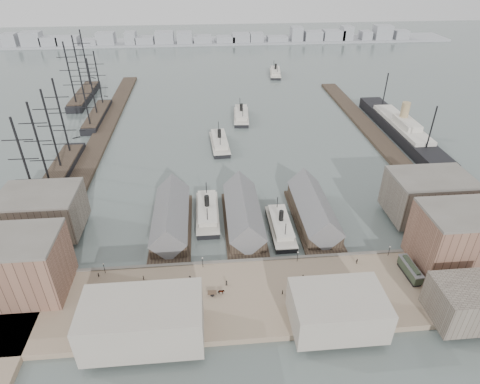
{
  "coord_description": "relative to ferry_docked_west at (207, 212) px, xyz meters",
  "views": [
    {
      "loc": [
        -11.86,
        -101.93,
        88.36
      ],
      "look_at": [
        0.0,
        30.0,
        6.0
      ],
      "focal_mm": 30.0,
      "sensor_mm": 36.0,
      "label": 1
    }
  ],
  "objects": [
    {
      "name": "street_bldg_west",
      "position": [
        -17.0,
        -54.88,
        5.67
      ],
      "size": [
        30.0,
        16.0,
        12.0
      ],
      "primitive_type": "cube",
      "color": "gray",
      "rests_on": "quay"
    },
    {
      "name": "lamp_post_far_e",
      "position": [
        58.0,
        -29.88,
        2.38
      ],
      "size": [
        0.44,
        0.44,
        3.92
      ],
      "color": "black",
      "rests_on": "quay"
    },
    {
      "name": "horse_cart_right",
      "position": [
        33.16,
        -43.16,
        0.44
      ],
      "size": [
        4.76,
        2.76,
        1.47
      ],
      "rotation": [
        0.0,
        0.0,
        1.87
      ],
      "color": "black",
      "rests_on": "quay"
    },
    {
      "name": "street_bldg_center",
      "position": [
        33.0,
        -54.88,
        4.67
      ],
      "size": [
        24.0,
        16.0,
        10.0
      ],
      "primitive_type": "cube",
      "color": "gray",
      "rests_on": "quay"
    },
    {
      "name": "warehouse_east_back",
      "position": [
        81.0,
        -7.88,
        7.17
      ],
      "size": [
        28.0,
        20.0,
        15.0
      ],
      "primitive_type": "cube",
      "color": "#60564C",
      "rests_on": "east_land"
    },
    {
      "name": "pedestrian_7",
      "position": [
        46.46,
        -50.31,
        0.57
      ],
      "size": [
        1.21,
        1.33,
        1.8
      ],
      "primitive_type": "imported",
      "rotation": [
        0.0,
        0.0,
        4.1
      ],
      "color": "black",
      "rests_on": "quay"
    },
    {
      "name": "horse_cart_center",
      "position": [
        2.39,
        -41.79,
        0.5
      ],
      "size": [
        4.92,
        1.59,
        1.66
      ],
      "rotation": [
        0.0,
        0.0,
        1.54
      ],
      "color": "black",
      "rests_on": "quay"
    },
    {
      "name": "lamp_post_near_e",
      "position": [
        28.0,
        -29.88,
        2.38
      ],
      "size": [
        0.44,
        0.44,
        3.92
      ],
      "color": "black",
      "rests_on": "quay"
    },
    {
      "name": "ferry_docked_east",
      "position": [
        26.0,
        -10.98,
        -0.19
      ],
      "size": [
        7.67,
        25.56,
        9.13
      ],
      "color": "black",
      "rests_on": "ground"
    },
    {
      "name": "pedestrian_5",
      "position": [
        20.77,
        -43.5,
        0.47
      ],
      "size": [
        0.71,
        0.72,
        1.61
      ],
      "primitive_type": "imported",
      "rotation": [
        0.0,
        0.0,
        3.96
      ],
      "color": "black",
      "rests_on": "quay"
    },
    {
      "name": "pedestrian_3",
      "position": [
        -7.73,
        -47.82,
        0.56
      ],
      "size": [
        1.12,
        0.7,
        1.78
      ],
      "primitive_type": "imported",
      "rotation": [
        0.0,
        0.0,
        3.42
      ],
      "color": "black",
      "rests_on": "quay"
    },
    {
      "name": "sailing_ship_far",
      "position": [
        -78.83,
        143.21,
        0.59
      ],
      "size": [
        9.85,
        54.72,
        40.49
      ],
      "color": "black",
      "rests_on": "ground"
    },
    {
      "name": "ferry_shed_center",
      "position": [
        13.0,
        -6.0,
        2.31
      ],
      "size": [
        14.0,
        42.0,
        12.6
      ],
      "color": "#2D231C",
      "rests_on": "ground"
    },
    {
      "name": "pedestrian_9",
      "position": [
        70.57,
        -42.07,
        0.48
      ],
      "size": [
        0.71,
        0.9,
        1.61
      ],
      "primitive_type": "imported",
      "rotation": [
        0.0,
        0.0,
        4.99
      ],
      "color": "black",
      "rests_on": "quay"
    },
    {
      "name": "ferry_open_far",
      "position": [
        57.03,
        187.17,
        -0.08
      ],
      "size": [
        11.52,
        27.72,
        9.6
      ],
      "rotation": [
        0.0,
        0.0,
        -0.13
      ],
      "color": "black",
      "rests_on": "ground"
    },
    {
      "name": "ground",
      "position": [
        13.0,
        -22.88,
        -2.33
      ],
      "size": [
        900.0,
        900.0,
        0.0
      ],
      "primitive_type": "plane",
      "color": "#495552",
      "rests_on": "ground"
    },
    {
      "name": "east_wharf",
      "position": [
        91.0,
        67.12,
        -1.53
      ],
      "size": [
        10.0,
        180.0,
        1.6
      ],
      "primitive_type": "cube",
      "color": "#2D231C",
      "rests_on": "ground"
    },
    {
      "name": "horse_cart_left",
      "position": [
        -19.51,
        -39.2,
        0.43
      ],
      "size": [
        4.72,
        2.89,
        1.43
      ],
      "rotation": [
        0.0,
        0.0,
        1.2
      ],
      "color": "black",
      "rests_on": "quay"
    },
    {
      "name": "ferry_open_near",
      "position": [
        7.47,
        61.53,
        0.01
      ],
      "size": [
        9.86,
        28.34,
        9.97
      ],
      "rotation": [
        0.0,
        0.0,
        0.05
      ],
      "color": "black",
      "rests_on": "ground"
    },
    {
      "name": "warehouse_west_back",
      "position": [
        -57.0,
        -4.88,
        6.67
      ],
      "size": [
        26.0,
        20.0,
        14.0
      ],
      "primitive_type": "cube",
      "color": "#60564C",
      "rests_on": "west_land"
    },
    {
      "name": "sailing_ship_mid",
      "position": [
        -62.48,
        105.78,
        0.19
      ],
      "size": [
        8.56,
        49.45,
        35.19
      ],
      "color": "black",
      "rests_on": "ground"
    },
    {
      "name": "lamp_post_near_w",
      "position": [
        -2.0,
        -29.88,
        2.38
      ],
      "size": [
        0.44,
        0.44,
        3.92
      ],
      "color": "black",
      "rests_on": "quay"
    },
    {
      "name": "pedestrian_6",
      "position": [
        28.02,
        -37.8,
        0.45
      ],
      "size": [
        0.66,
        0.81,
        1.57
      ],
      "primitive_type": "imported",
      "rotation": [
        0.0,
        0.0,
        4.62
      ],
      "color": "black",
      "rests_on": "quay"
    },
    {
      "name": "warehouse_west_front",
      "position": [
        -57.0,
        -34.88,
        8.67
      ],
      "size": [
        32.0,
        18.0,
        18.0
      ],
      "primitive_type": "cube",
      "color": "brown",
      "rests_on": "west_land"
    },
    {
      "name": "ferry_open_mid",
      "position": [
        21.92,
        98.06,
        0.0
      ],
      "size": [
        10.52,
        28.45,
        9.96
      ],
      "rotation": [
        0.0,
        0.0,
        -0.08
      ],
      "color": "black",
      "rests_on": "ground"
    },
    {
      "name": "ferry_shed_east",
      "position": [
        39.0,
        -6.0,
        2.31
      ],
      "size": [
        14.0,
        42.0,
        12.6
      ],
      "color": "#2D231C",
      "rests_on": "ground"
    },
    {
      "name": "quay",
      "position": [
        13.0,
        -42.88,
        -1.33
      ],
      "size": [
        180.0,
        30.0,
        2.0
      ],
      "primitive_type": "cube",
      "color": "#7F6B55",
      "rests_on": "ground"
    },
    {
      "name": "sailing_ship_near",
      "position": [
        -64.3,
        31.59,
        0.53
      ],
      "size": [
        9.46,
        65.19,
        38.9
      ],
      "color": "black",
      "rests_on": "ground"
    },
    {
      "name": "lamp_post_far_w",
      "position": [
        -32.0,
        -29.88,
        2.38
      ],
      "size": [
        0.44,
        0.44,
        3.92
      ],
      "color": "black",
      "rests_on": "quay"
    },
    {
      "name": "ocean_steamer",
      "position": [
        105.0,
        66.54,
        1.64
      ],
      "size": [
        12.64,
        92.35,
        18.47
      ],
      "color": "black",
      "rests_on": "ground"
    },
    {
      "name": "seawall",
      "position": [
        13.0,
        -28.08,
        -1.18
      ],
      "size": [
        180.0,
        1.2,
        2.3
      ],
      "primitive_type": "cube",
      "color": "#59544C",
      "rests_on": "ground"
    },
    {
      "name": "pedestrian_4",
      "position": [
        4.91,
        -38.27,
        0.51
      ],
      "size": [
        0.81,
        0.97,
        1.69
      ],
      "primitive_type": "imported",
      "rotation": [
        0.0,
        0.0,
        1.18
      ],
      "color": "black",
      "rests_on": "quay"
    },
    {
      "name": "ferry_shed_west",
      "position": [
        -13.0,
        -6.0,
        2.31
      ],
      "size": [
        14.0,
        42.0,
        12.6
      ],
      "color": "#2D231C",
      "rests_on": "ground"
    },
    {
      "name": "pedestrian_2",
      "position": [
        -5.93,
        -35.39,
        0.57
      ],
      "size": [
        1.21,
        1.33,
        1.8
      ],
      "primitive_type": "imported",
      "rotation": [
        0.0,
        0.0,
        4.1
      ],
      "color": "black",
      "rests_on": "quay"
    },
    {
      "name": "pedestrian_10",
      "position": [
        -34.32,
        -40.69,
        0.55
      ],
      "size": [
        0.54,
        0.69,
        1.76
      ],
      "primitive_type": "imported",
      "rotation": [
        0.0,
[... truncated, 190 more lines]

